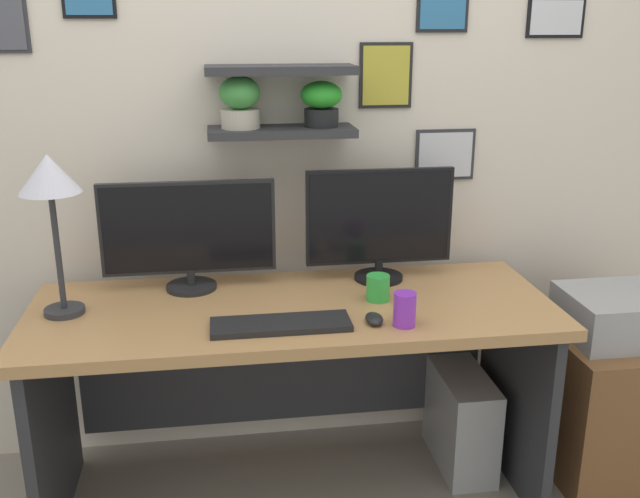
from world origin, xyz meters
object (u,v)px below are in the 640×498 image
object	(u,v)px
computer_mouse	(374,319)
keyboard	(281,324)
desk	(292,353)
computer_tower_right	(461,419)
printer	(618,315)
coffee_mug	(378,288)
desk_lamp	(50,186)
monitor_right	(379,223)
drawer_cabinet	(606,402)
water_cup	(405,309)
monitor_left	(189,233)

from	to	relation	value
computer_mouse	keyboard	bearing A→B (deg)	178.07
desk	computer_tower_right	bearing A→B (deg)	3.83
printer	computer_tower_right	distance (m)	0.71
desk	coffee_mug	distance (m)	0.39
computer_mouse	desk_lamp	bearing A→B (deg)	167.20
monitor_right	coffee_mug	distance (m)	0.28
desk	computer_tower_right	distance (m)	0.75
drawer_cabinet	printer	xyz separation A→B (m)	(0.00, 0.00, 0.36)
monitor_right	keyboard	distance (m)	0.60
keyboard	drawer_cabinet	xyz separation A→B (m)	(1.26, 0.18, -0.48)
water_cup	computer_mouse	bearing A→B (deg)	160.49
computer_mouse	printer	size ratio (longest dim) A/B	0.24
desk	water_cup	distance (m)	0.50
computer_mouse	drawer_cabinet	size ratio (longest dim) A/B	0.16
desk	water_cup	world-z (taller)	water_cup
drawer_cabinet	water_cup	bearing A→B (deg)	-165.79
desk	computer_mouse	bearing A→B (deg)	-45.53
desk_lamp	computer_tower_right	bearing A→B (deg)	2.56
coffee_mug	water_cup	world-z (taller)	water_cup
water_cup	coffee_mug	bearing A→B (deg)	98.82
coffee_mug	computer_tower_right	world-z (taller)	coffee_mug
monitor_left	keyboard	xyz separation A→B (m)	(0.29, -0.39, -0.20)
computer_tower_right	keyboard	bearing A→B (deg)	-158.87
keyboard	printer	size ratio (longest dim) A/B	1.16
monitor_left	drawer_cabinet	distance (m)	1.70
keyboard	monitor_right	bearing A→B (deg)	44.45
desk	printer	distance (m)	1.20
computer_mouse	drawer_cabinet	distance (m)	1.09
monitor_right	coffee_mug	xyz separation A→B (m)	(-0.05, -0.21, -0.17)
monitor_right	keyboard	xyz separation A→B (m)	(-0.40, -0.39, -0.21)
water_cup	monitor_right	bearing A→B (deg)	88.10
monitor_left	drawer_cabinet	world-z (taller)	monitor_left
monitor_left	monitor_right	world-z (taller)	monitor_right
water_cup	computer_tower_right	size ratio (longest dim) A/B	0.27
keyboard	water_cup	xyz separation A→B (m)	(0.39, -0.04, 0.05)
desk	monitor_right	xyz separation A→B (m)	(0.34, 0.16, 0.42)
monitor_right	printer	world-z (taller)	monitor_right
drawer_cabinet	computer_mouse	bearing A→B (deg)	-168.90
monitor_right	drawer_cabinet	world-z (taller)	monitor_right
keyboard	computer_mouse	bearing A→B (deg)	-1.93
desk	desk_lamp	xyz separation A→B (m)	(-0.75, -0.02, 0.63)
printer	drawer_cabinet	bearing A→B (deg)	-90.00
printer	computer_tower_right	size ratio (longest dim) A/B	0.95
monitor_left	monitor_right	distance (m)	0.69
desk	computer_mouse	world-z (taller)	computer_mouse
monitor_right	desk_lamp	world-z (taller)	desk_lamp
desk	computer_tower_right	world-z (taller)	desk
drawer_cabinet	desk	bearing A→B (deg)	177.31
drawer_cabinet	computer_tower_right	xyz separation A→B (m)	(-0.54, 0.10, -0.09)
coffee_mug	computer_tower_right	xyz separation A→B (m)	(0.37, 0.10, -0.60)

